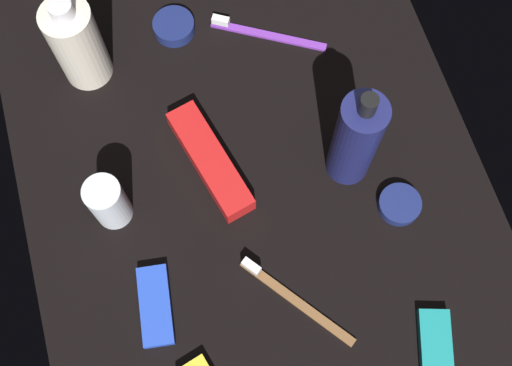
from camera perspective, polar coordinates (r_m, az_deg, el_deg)
The scene contains 11 objects.
ground_plane at distance 92.05cm, azimuth -0.00°, elevation -0.76°, with size 84.00×64.00×1.20cm, color black.
lotion_bottle at distance 85.46cm, azimuth 8.69°, elevation 3.75°, with size 6.02×6.02×20.34cm.
bodywash_bottle at distance 96.35cm, azimuth -15.33°, elevation 11.66°, with size 7.04×7.04×16.39cm.
deodorant_stick at distance 88.36cm, azimuth -12.76°, elevation -1.64°, with size 5.01×5.01×9.01cm, color silver.
toothbrush_brown at distance 87.25cm, azimuth 2.99°, elevation -9.83°, with size 15.11×11.77×2.10cm.
toothbrush_purple at distance 102.02cm, azimuth 0.47°, elevation 12.98°, with size 10.16×16.12×2.10cm.
toothpaste_box_red at distance 91.52cm, azimuth -4.01°, elevation 1.93°, with size 17.60×4.40×3.20cm, color red.
snack_bar_teal at distance 89.08cm, azimuth 15.40°, elevation -13.93°, with size 10.40×4.00×1.50cm, color teal.
snack_bar_blue at distance 87.77cm, azimuth -8.75°, elevation -10.54°, with size 10.40×4.00×1.50cm, color blue.
cream_tin_left at distance 102.88cm, azimuth -7.17°, elevation 13.38°, with size 6.30×6.30×2.00cm, color navy.
cream_tin_right at distance 92.12cm, azimuth 12.40°, elevation -1.85°, with size 5.87×5.87×1.60cm, color navy.
Camera 1 is at (-28.69, 8.45, 86.45)cm, focal length 45.89 mm.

